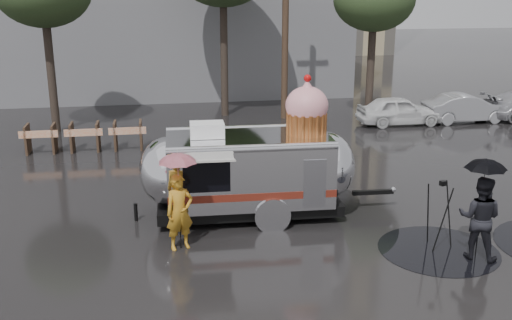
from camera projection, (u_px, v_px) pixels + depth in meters
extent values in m
plane|color=black|center=(304.00, 265.00, 12.74)|extent=(120.00, 120.00, 0.00)
cylinder|color=black|center=(438.00, 250.00, 13.47)|extent=(2.68, 2.68, 0.01)
cylinder|color=black|center=(254.00, 189.00, 17.41)|extent=(1.91, 1.91, 0.01)
cylinder|color=#473323|center=(285.00, 13.00, 25.05)|extent=(0.28, 0.28, 9.00)
cylinder|color=#382D26|center=(50.00, 58.00, 23.09)|extent=(0.32, 0.32, 5.85)
cylinder|color=#382D26|center=(224.00, 39.00, 25.94)|extent=(0.32, 0.32, 6.75)
cylinder|color=#382D26|center=(371.00, 57.00, 25.17)|extent=(0.32, 0.32, 5.40)
cube|color=#473323|center=(28.00, 139.00, 20.88)|extent=(0.08, 0.80, 1.00)
cube|color=#473323|center=(54.00, 138.00, 21.02)|extent=(0.08, 0.80, 1.00)
cube|color=#E5590C|center=(38.00, 134.00, 20.52)|extent=(1.30, 0.04, 0.25)
cube|color=#473323|center=(72.00, 137.00, 21.11)|extent=(0.08, 0.80, 1.00)
cube|color=#473323|center=(98.00, 136.00, 21.25)|extent=(0.08, 0.80, 1.00)
cube|color=#E5590C|center=(83.00, 133.00, 20.75)|extent=(1.30, 0.04, 0.25)
cube|color=#473323|center=(115.00, 136.00, 21.35)|extent=(0.08, 0.80, 1.00)
cube|color=#473323|center=(141.00, 135.00, 21.49)|extent=(0.08, 0.80, 1.00)
cube|color=#E5590C|center=(127.00, 131.00, 20.98)|extent=(1.30, 0.04, 0.25)
imported|color=silver|center=(400.00, 108.00, 24.96)|extent=(4.00, 1.80, 1.40)
imported|color=#B2B2B7|center=(467.00, 106.00, 25.42)|extent=(4.00, 1.80, 1.40)
cube|color=silver|center=(248.00, 167.00, 15.11)|extent=(4.11, 2.23, 1.66)
ellipsoid|color=silver|center=(326.00, 164.00, 15.37)|extent=(1.44, 2.16, 1.66)
ellipsoid|color=silver|center=(167.00, 171.00, 14.85)|extent=(1.44, 2.16, 1.66)
cube|color=black|center=(248.00, 203.00, 15.39)|extent=(4.66, 1.97, 0.28)
cylinder|color=black|center=(272.00, 216.00, 14.55)|extent=(0.65, 0.22, 0.65)
cylinder|color=black|center=(261.00, 190.00, 16.35)|extent=(0.65, 0.22, 0.65)
cylinder|color=silver|center=(273.00, 216.00, 14.42)|extent=(0.89, 0.12, 0.88)
cube|color=black|center=(373.00, 192.00, 15.78)|extent=(1.11, 0.14, 0.11)
sphere|color=silver|center=(393.00, 190.00, 15.84)|extent=(0.15, 0.15, 0.15)
cylinder|color=black|center=(136.00, 212.00, 15.05)|extent=(0.09, 0.09, 0.46)
cube|color=maroon|center=(254.00, 197.00, 14.23)|extent=(4.05, 0.14, 0.18)
cube|color=maroon|center=(244.00, 170.00, 16.23)|extent=(4.05, 0.14, 0.18)
cube|color=black|center=(207.00, 177.00, 13.92)|extent=(1.11, 0.06, 0.74)
cube|color=#A7A49B|center=(207.00, 161.00, 13.57)|extent=(1.30, 0.49, 0.13)
cube|color=silver|center=(315.00, 184.00, 14.33)|extent=(0.55, 0.05, 1.20)
cube|color=white|center=(207.00, 130.00, 14.69)|extent=(0.85, 0.62, 0.35)
cylinder|color=orange|center=(306.00, 123.00, 14.98)|extent=(0.98, 0.98, 0.55)
ellipsoid|color=#EFA3A8|center=(307.00, 106.00, 14.86)|extent=(1.10, 1.10, 0.96)
cone|color=#EFA3A8|center=(307.00, 86.00, 14.72)|extent=(0.47, 0.47, 0.37)
sphere|color=red|center=(308.00, 78.00, 14.66)|extent=(0.19, 0.19, 0.18)
imported|color=#BF8420|center=(180.00, 212.00, 13.32)|extent=(0.72, 0.59, 1.74)
imported|color=pink|center=(178.00, 168.00, 13.02)|extent=(1.05, 1.05, 0.71)
cylinder|color=black|center=(180.00, 214.00, 13.33)|extent=(0.02, 0.02, 1.65)
imported|color=black|center=(480.00, 218.00, 12.85)|extent=(1.01, 0.93, 1.86)
imported|color=black|center=(485.00, 174.00, 12.56)|extent=(1.07, 1.07, 0.73)
cylinder|color=black|center=(479.00, 222.00, 12.88)|extent=(0.02, 0.02, 1.65)
cylinder|color=black|center=(449.00, 214.00, 13.53)|extent=(0.13, 0.34, 1.53)
cylinder|color=black|center=(428.00, 213.00, 13.56)|extent=(0.25, 0.27, 1.53)
cylinder|color=black|center=(443.00, 221.00, 13.16)|extent=(0.35, 0.10, 1.53)
cube|color=black|center=(443.00, 183.00, 13.19)|extent=(0.16, 0.14, 0.11)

